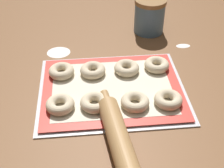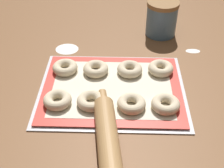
# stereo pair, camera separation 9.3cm
# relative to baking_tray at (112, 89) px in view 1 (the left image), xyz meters

# --- Properties ---
(ground_plane) EXTENTS (2.80, 2.80, 0.00)m
(ground_plane) POSITION_rel_baking_tray_xyz_m (0.02, -0.01, -0.00)
(ground_plane) COLOR brown
(baking_tray) EXTENTS (0.46, 0.36, 0.01)m
(baking_tray) POSITION_rel_baking_tray_xyz_m (0.00, 0.00, 0.00)
(baking_tray) COLOR silver
(baking_tray) RESTS_ON ground_plane
(baking_mat) EXTENTS (0.43, 0.34, 0.00)m
(baking_mat) POSITION_rel_baking_tray_xyz_m (-0.00, 0.00, 0.01)
(baking_mat) COLOR red
(baking_mat) RESTS_ON baking_tray
(bagel_front_far_left) EXTENTS (0.08, 0.08, 0.03)m
(bagel_front_far_left) POSITION_rel_baking_tray_xyz_m (-0.16, -0.08, 0.02)
(bagel_front_far_left) COLOR beige
(bagel_front_far_left) RESTS_ON baking_mat
(bagel_front_mid_left) EXTENTS (0.08, 0.08, 0.03)m
(bagel_front_mid_left) POSITION_rel_baking_tray_xyz_m (-0.06, -0.08, 0.02)
(bagel_front_mid_left) COLOR beige
(bagel_front_mid_left) RESTS_ON baking_mat
(bagel_front_mid_right) EXTENTS (0.08, 0.08, 0.03)m
(bagel_front_mid_right) POSITION_rel_baking_tray_xyz_m (0.06, -0.09, 0.02)
(bagel_front_mid_right) COLOR beige
(bagel_front_mid_right) RESTS_ON baking_mat
(bagel_front_far_right) EXTENTS (0.08, 0.08, 0.03)m
(bagel_front_far_right) POSITION_rel_baking_tray_xyz_m (0.16, -0.09, 0.02)
(bagel_front_far_right) COLOR beige
(bagel_front_far_right) RESTS_ON baking_mat
(bagel_back_far_left) EXTENTS (0.08, 0.08, 0.03)m
(bagel_back_far_left) POSITION_rel_baking_tray_xyz_m (-0.16, 0.08, 0.02)
(bagel_back_far_left) COLOR beige
(bagel_back_far_left) RESTS_ON baking_mat
(bagel_back_mid_left) EXTENTS (0.08, 0.08, 0.03)m
(bagel_back_mid_left) POSITION_rel_baking_tray_xyz_m (-0.06, 0.08, 0.02)
(bagel_back_mid_left) COLOR beige
(bagel_back_mid_left) RESTS_ON baking_mat
(bagel_back_mid_right) EXTENTS (0.08, 0.08, 0.03)m
(bagel_back_mid_right) POSITION_rel_baking_tray_xyz_m (0.06, 0.08, 0.02)
(bagel_back_mid_right) COLOR beige
(bagel_back_mid_right) RESTS_ON baking_mat
(bagel_back_far_right) EXTENTS (0.08, 0.08, 0.03)m
(bagel_back_far_right) POSITION_rel_baking_tray_xyz_m (0.16, 0.09, 0.02)
(bagel_back_far_right) COLOR beige
(bagel_back_far_right) RESTS_ON baking_mat
(flour_canister) EXTENTS (0.12, 0.12, 0.14)m
(flour_canister) POSITION_rel_baking_tray_xyz_m (0.18, 0.36, 0.06)
(flour_canister) COLOR slate
(flour_canister) RESTS_ON ground_plane
(rolling_pin) EXTENTS (0.10, 0.43, 0.06)m
(rolling_pin) POSITION_rel_baking_tray_xyz_m (-0.00, -0.26, 0.02)
(rolling_pin) COLOR #AD7F4C
(rolling_pin) RESTS_ON ground_plane
(flour_patch_near) EXTENTS (0.05, 0.03, 0.00)m
(flour_patch_near) POSITION_rel_baking_tray_xyz_m (0.29, 0.23, -0.00)
(flour_patch_near) COLOR white
(flour_patch_near) RESTS_ON ground_plane
(flour_patch_far) EXTENTS (0.09, 0.08, 0.00)m
(flour_patch_far) POSITION_rel_baking_tray_xyz_m (-0.17, 0.23, -0.00)
(flour_patch_far) COLOR white
(flour_patch_far) RESTS_ON ground_plane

